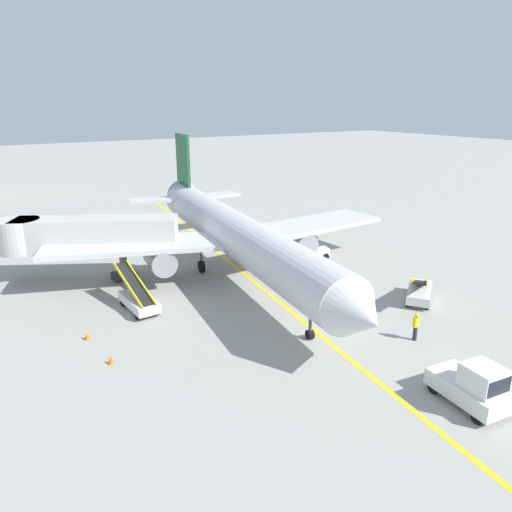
{
  "coord_description": "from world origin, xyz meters",
  "views": [
    {
      "loc": [
        -16.67,
        -20.02,
        13.2
      ],
      "look_at": [
        0.57,
        8.16,
        2.5
      ],
      "focal_mm": 33.71,
      "sensor_mm": 36.0,
      "label": 1
    }
  ],
  "objects_px": {
    "airliner": "(233,233)",
    "baggage_tug_near_wing": "(313,249)",
    "jet_bridge": "(78,235)",
    "ground_crew_marshaller": "(416,326)",
    "belt_loader_aft_hold": "(138,299)",
    "belt_loader_forward_hold": "(419,291)",
    "safety_cone_nose_right": "(111,360)",
    "safety_cone_nose_left": "(87,336)",
    "pushback_tug": "(474,386)"
  },
  "relations": [
    {
      "from": "belt_loader_aft_hold",
      "to": "airliner",
      "type": "bearing_deg",
      "value": 17.41
    },
    {
      "from": "baggage_tug_near_wing",
      "to": "safety_cone_nose_left",
      "type": "bearing_deg",
      "value": -166.17
    },
    {
      "from": "belt_loader_forward_hold",
      "to": "safety_cone_nose_right",
      "type": "bearing_deg",
      "value": 172.29
    },
    {
      "from": "jet_bridge",
      "to": "safety_cone_nose_right",
      "type": "height_order",
      "value": "jet_bridge"
    },
    {
      "from": "jet_bridge",
      "to": "ground_crew_marshaller",
      "type": "height_order",
      "value": "jet_bridge"
    },
    {
      "from": "jet_bridge",
      "to": "belt_loader_forward_hold",
      "type": "relative_size",
      "value": 2.65
    },
    {
      "from": "pushback_tug",
      "to": "belt_loader_aft_hold",
      "type": "height_order",
      "value": "belt_loader_aft_hold"
    },
    {
      "from": "airliner",
      "to": "ground_crew_marshaller",
      "type": "xyz_separation_m",
      "value": [
        3.54,
        -15.22,
        -2.51
      ]
    },
    {
      "from": "pushback_tug",
      "to": "safety_cone_nose_right",
      "type": "xyz_separation_m",
      "value": [
        -12.96,
        12.17,
        -0.77
      ]
    },
    {
      "from": "safety_cone_nose_right",
      "to": "safety_cone_nose_left",
      "type": "bearing_deg",
      "value": 97.18
    },
    {
      "from": "pushback_tug",
      "to": "safety_cone_nose_right",
      "type": "relative_size",
      "value": 8.57
    },
    {
      "from": "ground_crew_marshaller",
      "to": "belt_loader_forward_hold",
      "type": "bearing_deg",
      "value": 38.56
    },
    {
      "from": "baggage_tug_near_wing",
      "to": "belt_loader_forward_hold",
      "type": "relative_size",
      "value": 0.56
    },
    {
      "from": "belt_loader_aft_hold",
      "to": "pushback_tug",
      "type": "bearing_deg",
      "value": -62.4
    },
    {
      "from": "baggage_tug_near_wing",
      "to": "safety_cone_nose_left",
      "type": "distance_m",
      "value": 20.95
    },
    {
      "from": "ground_crew_marshaller",
      "to": "belt_loader_aft_hold",
      "type": "bearing_deg",
      "value": 134.41
    },
    {
      "from": "jet_bridge",
      "to": "ground_crew_marshaller",
      "type": "relative_size",
      "value": 7.39
    },
    {
      "from": "pushback_tug",
      "to": "belt_loader_aft_hold",
      "type": "distance_m",
      "value": 20.48
    },
    {
      "from": "airliner",
      "to": "baggage_tug_near_wing",
      "type": "xyz_separation_m",
      "value": [
        7.72,
        -0.25,
        -2.49
      ]
    },
    {
      "from": "jet_bridge",
      "to": "belt_loader_forward_hold",
      "type": "bearing_deg",
      "value": -41.18
    },
    {
      "from": "pushback_tug",
      "to": "safety_cone_nose_right",
      "type": "height_order",
      "value": "pushback_tug"
    },
    {
      "from": "baggage_tug_near_wing",
      "to": "safety_cone_nose_right",
      "type": "height_order",
      "value": "baggage_tug_near_wing"
    },
    {
      "from": "safety_cone_nose_left",
      "to": "safety_cone_nose_right",
      "type": "bearing_deg",
      "value": -82.82
    },
    {
      "from": "jet_bridge",
      "to": "airliner",
      "type": "bearing_deg",
      "value": -25.29
    },
    {
      "from": "belt_loader_forward_hold",
      "to": "belt_loader_aft_hold",
      "type": "relative_size",
      "value": 0.93
    },
    {
      "from": "safety_cone_nose_left",
      "to": "airliner",
      "type": "bearing_deg",
      "value": 22.64
    },
    {
      "from": "pushback_tug",
      "to": "ground_crew_marshaller",
      "type": "relative_size",
      "value": 2.22
    },
    {
      "from": "baggage_tug_near_wing",
      "to": "ground_crew_marshaller",
      "type": "xyz_separation_m",
      "value": [
        -4.18,
        -14.97,
        -0.02
      ]
    },
    {
      "from": "airliner",
      "to": "belt_loader_aft_hold",
      "type": "height_order",
      "value": "airliner"
    },
    {
      "from": "belt_loader_forward_hold",
      "to": "safety_cone_nose_right",
      "type": "xyz_separation_m",
      "value": [
        -20.43,
        2.77,
        -0.56
      ]
    },
    {
      "from": "baggage_tug_near_wing",
      "to": "belt_loader_forward_hold",
      "type": "distance_m",
      "value": 11.23
    },
    {
      "from": "pushback_tug",
      "to": "ground_crew_marshaller",
      "type": "xyz_separation_m",
      "value": [
        2.75,
        5.65,
        -0.08
      ]
    },
    {
      "from": "baggage_tug_near_wing",
      "to": "ground_crew_marshaller",
      "type": "height_order",
      "value": "baggage_tug_near_wing"
    },
    {
      "from": "airliner",
      "to": "pushback_tug",
      "type": "bearing_deg",
      "value": -87.83
    },
    {
      "from": "pushback_tug",
      "to": "safety_cone_nose_left",
      "type": "height_order",
      "value": "pushback_tug"
    },
    {
      "from": "jet_bridge",
      "to": "safety_cone_nose_left",
      "type": "relative_size",
      "value": 28.54
    },
    {
      "from": "baggage_tug_near_wing",
      "to": "belt_loader_aft_hold",
      "type": "bearing_deg",
      "value": -171.43
    },
    {
      "from": "jet_bridge",
      "to": "safety_cone_nose_left",
      "type": "distance_m",
      "value": 10.96
    },
    {
      "from": "baggage_tug_near_wing",
      "to": "pushback_tug",
      "type": "bearing_deg",
      "value": -108.59
    },
    {
      "from": "airliner",
      "to": "ground_crew_marshaller",
      "type": "distance_m",
      "value": 15.83
    },
    {
      "from": "airliner",
      "to": "pushback_tug",
      "type": "relative_size",
      "value": 9.36
    },
    {
      "from": "airliner",
      "to": "jet_bridge",
      "type": "height_order",
      "value": "airliner"
    },
    {
      "from": "airliner",
      "to": "safety_cone_nose_left",
      "type": "bearing_deg",
      "value": -157.36
    },
    {
      "from": "airliner",
      "to": "safety_cone_nose_left",
      "type": "xyz_separation_m",
      "value": [
        -12.61,
        -5.26,
        -3.2
      ]
    },
    {
      "from": "airliner",
      "to": "baggage_tug_near_wing",
      "type": "bearing_deg",
      "value": -1.88
    },
    {
      "from": "airliner",
      "to": "belt_loader_forward_hold",
      "type": "relative_size",
      "value": 7.45
    },
    {
      "from": "belt_loader_forward_hold",
      "to": "airliner",
      "type": "bearing_deg",
      "value": 125.76
    },
    {
      "from": "belt_loader_forward_hold",
      "to": "belt_loader_aft_hold",
      "type": "height_order",
      "value": "same"
    },
    {
      "from": "airliner",
      "to": "baggage_tug_near_wing",
      "type": "relative_size",
      "value": 13.4
    },
    {
      "from": "baggage_tug_near_wing",
      "to": "belt_loader_aft_hold",
      "type": "distance_m",
      "value": 16.61
    }
  ]
}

